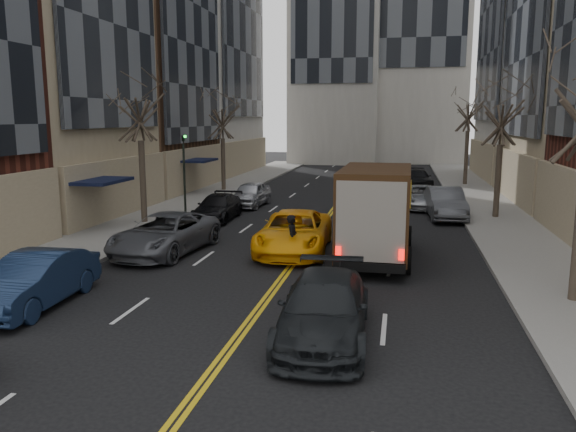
% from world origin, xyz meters
% --- Properties ---
extents(sidewalk_left, '(4.00, 66.00, 0.15)m').
position_xyz_m(sidewalk_left, '(-9.00, 27.00, 0.07)').
color(sidewalk_left, slate).
rests_on(sidewalk_left, ground).
extents(sidewalk_right, '(4.00, 66.00, 0.15)m').
position_xyz_m(sidewalk_right, '(9.00, 27.00, 0.07)').
color(sidewalk_right, slate).
rests_on(sidewalk_right, ground).
extents(tree_lf_mid, '(3.20, 3.20, 8.91)m').
position_xyz_m(tree_lf_mid, '(-8.80, 20.00, 6.60)').
color(tree_lf_mid, '#382D23').
rests_on(tree_lf_mid, sidewalk_left).
extents(tree_lf_far, '(3.20, 3.20, 8.12)m').
position_xyz_m(tree_lf_far, '(-8.80, 33.00, 6.02)').
color(tree_lf_far, '#382D23').
rests_on(tree_lf_far, sidewalk_left).
extents(tree_rt_mid, '(3.20, 3.20, 8.32)m').
position_xyz_m(tree_rt_mid, '(8.80, 25.00, 6.17)').
color(tree_rt_mid, '#382D23').
rests_on(tree_rt_mid, sidewalk_right).
extents(tree_rt_far, '(3.20, 3.20, 9.11)m').
position_xyz_m(tree_rt_far, '(8.80, 40.00, 6.74)').
color(tree_rt_far, '#382D23').
rests_on(tree_rt_far, sidewalk_right).
extents(traffic_signal, '(0.29, 0.26, 4.70)m').
position_xyz_m(traffic_signal, '(-7.39, 22.00, 2.82)').
color(traffic_signal, black).
rests_on(traffic_signal, sidewalk_left).
extents(ups_truck, '(2.75, 6.51, 3.54)m').
position_xyz_m(ups_truck, '(2.94, 15.03, 1.78)').
color(ups_truck, black).
rests_on(ups_truck, ground).
extents(observer_sedan, '(2.36, 5.30, 1.51)m').
position_xyz_m(observer_sedan, '(2.07, 7.07, 0.76)').
color(observer_sedan, black).
rests_on(observer_sedan, ground).
extents(taxi, '(3.00, 5.96, 1.62)m').
position_xyz_m(taxi, '(-0.30, 15.71, 0.81)').
color(taxi, '#F8A50A').
rests_on(taxi, ground).
extents(pedestrian, '(0.48, 0.69, 1.80)m').
position_xyz_m(pedestrian, '(-0.05, 14.04, 0.90)').
color(pedestrian, black).
rests_on(pedestrian, ground).
extents(parked_lf_b, '(1.79, 4.71, 1.53)m').
position_xyz_m(parked_lf_b, '(-6.30, 7.80, 0.77)').
color(parked_lf_b, '#13223E').
rests_on(parked_lf_b, ground).
extents(parked_lf_c, '(3.16, 5.88, 1.57)m').
position_xyz_m(parked_lf_c, '(-5.29, 14.51, 0.78)').
color(parked_lf_c, '#4F5157').
rests_on(parked_lf_c, ground).
extents(parked_lf_d, '(1.96, 4.59, 1.32)m').
position_xyz_m(parked_lf_d, '(-5.59, 21.97, 0.66)').
color(parked_lf_d, black).
rests_on(parked_lf_d, ground).
extents(parked_lf_e, '(1.93, 4.42, 1.48)m').
position_xyz_m(parked_lf_e, '(-5.10, 26.73, 0.74)').
color(parked_lf_e, '#AEB0B7').
rests_on(parked_lf_e, ground).
extents(parked_rt_a, '(2.10, 5.10, 1.64)m').
position_xyz_m(parked_rt_a, '(6.19, 24.81, 0.82)').
color(parked_rt_a, '#494B51').
rests_on(parked_rt_a, ground).
extents(parked_rt_b, '(2.45, 4.91, 1.33)m').
position_xyz_m(parked_rt_b, '(5.10, 28.09, 0.67)').
color(parked_rt_b, '#ACB0B4').
rests_on(parked_rt_b, ground).
extents(parked_rt_c, '(2.45, 4.91, 1.37)m').
position_xyz_m(parked_rt_c, '(5.10, 38.36, 0.68)').
color(parked_rt_c, black).
rests_on(parked_rt_c, ground).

